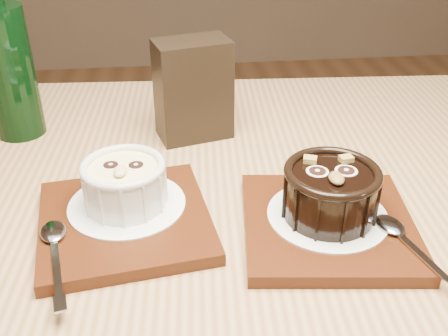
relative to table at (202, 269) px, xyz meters
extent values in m
cube|color=olive|center=(0.00, 0.00, 0.07)|extent=(1.24, 0.87, 0.04)
cube|color=#431C0B|center=(-0.08, -0.02, 0.10)|extent=(0.20, 0.20, 0.01)
cylinder|color=white|center=(-0.08, 0.00, 0.11)|extent=(0.13, 0.13, 0.00)
cylinder|color=silver|center=(-0.08, 0.00, 0.13)|extent=(0.09, 0.09, 0.05)
cylinder|color=#F3E394|center=(-0.08, 0.00, 0.15)|extent=(0.07, 0.07, 0.00)
torus|color=silver|center=(-0.08, 0.00, 0.16)|extent=(0.09, 0.09, 0.01)
cylinder|color=black|center=(-0.09, 0.00, 0.16)|extent=(0.02, 0.02, 0.00)
cylinder|color=black|center=(-0.07, 0.00, 0.16)|extent=(0.02, 0.02, 0.00)
ellipsoid|color=#DBBA80|center=(-0.08, -0.02, 0.16)|extent=(0.02, 0.02, 0.01)
cube|color=#431C0B|center=(0.13, -0.05, 0.10)|extent=(0.20, 0.20, 0.01)
cylinder|color=white|center=(0.14, -0.05, 0.11)|extent=(0.13, 0.13, 0.00)
cylinder|color=black|center=(0.14, -0.05, 0.13)|extent=(0.10, 0.10, 0.05)
cylinder|color=black|center=(0.14, -0.05, 0.16)|extent=(0.08, 0.08, 0.00)
torus|color=black|center=(0.14, -0.05, 0.16)|extent=(0.10, 0.10, 0.01)
cylinder|color=black|center=(0.12, -0.04, 0.16)|extent=(0.02, 0.02, 0.00)
cylinder|color=black|center=(0.15, -0.04, 0.16)|extent=(0.02, 0.02, 0.00)
ellipsoid|color=brown|center=(0.13, -0.06, 0.16)|extent=(0.02, 0.02, 0.01)
cube|color=olive|center=(0.12, -0.02, 0.16)|extent=(0.02, 0.01, 0.01)
cube|color=olive|center=(0.16, -0.02, 0.16)|extent=(0.02, 0.01, 0.01)
cube|color=black|center=(0.01, 0.19, 0.16)|extent=(0.11, 0.08, 0.14)
cylinder|color=black|center=(-0.24, 0.22, 0.18)|extent=(0.07, 0.07, 0.18)
camera|label=1|loc=(-0.03, -0.49, 0.44)|focal=42.00mm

